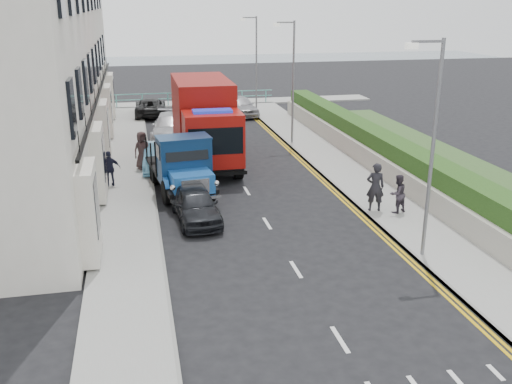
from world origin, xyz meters
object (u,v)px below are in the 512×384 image
at_px(lamp_near, 430,139).
at_px(lamp_far, 255,59).
at_px(pedestrian_east_near, 375,187).
at_px(bedford_lorry, 184,169).
at_px(parked_car_front, 196,204).
at_px(lamp_mid, 291,76).
at_px(red_lorry, 204,120).

distance_m(lamp_near, lamp_far, 26.00).
relative_size(lamp_near, pedestrian_east_near, 3.60).
relative_size(lamp_far, bedford_lorry, 1.23).
xyz_separation_m(lamp_far, parked_car_front, (-6.78, -21.13, -3.34)).
xyz_separation_m(lamp_mid, red_lorry, (-5.36, -2.86, -1.75)).
xyz_separation_m(lamp_far, red_lorry, (-5.36, -12.86, -1.75)).
bearing_deg(pedestrian_east_near, bedford_lorry, -14.98).
distance_m(lamp_far, parked_car_front, 22.44).
xyz_separation_m(lamp_near, lamp_far, (0.00, 26.00, 0.00)).
bearing_deg(bedford_lorry, lamp_mid, 41.97).
distance_m(lamp_mid, pedestrian_east_near, 12.15).
distance_m(red_lorry, parked_car_front, 8.54).
distance_m(lamp_near, red_lorry, 14.30).
bearing_deg(pedestrian_east_near, lamp_mid, -76.09).
bearing_deg(parked_car_front, lamp_near, -39.89).
bearing_deg(parked_car_front, lamp_far, 68.04).
height_order(lamp_mid, parked_car_front, lamp_mid).
bearing_deg(parked_car_front, bedford_lorry, 88.61).
bearing_deg(red_lorry, lamp_mid, 28.32).
bearing_deg(bedford_lorry, parked_car_front, -94.44).
bearing_deg(pedestrian_east_near, red_lorry, -45.19).
relative_size(lamp_near, bedford_lorry, 1.23).
height_order(lamp_far, parked_car_front, lamp_far).
height_order(lamp_mid, pedestrian_east_near, lamp_mid).
xyz_separation_m(red_lorry, parked_car_front, (-1.42, -8.27, -1.59)).
xyz_separation_m(lamp_near, lamp_mid, (0.00, 16.00, 0.00)).
height_order(bedford_lorry, pedestrian_east_near, bedford_lorry).
height_order(lamp_near, pedestrian_east_near, lamp_near).
bearing_deg(lamp_mid, parked_car_front, -121.35).
bearing_deg(lamp_far, lamp_near, -90.00).
distance_m(lamp_far, bedford_lorry, 19.51).
bearing_deg(lamp_near, pedestrian_east_near, 86.97).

